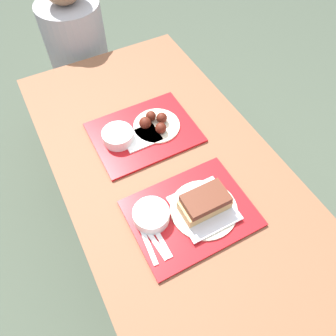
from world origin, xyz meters
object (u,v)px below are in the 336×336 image
(brisket_sandwich_plate, at_px, (204,205))
(bowl_coleslaw_far, at_px, (118,136))
(person_seated_across, at_px, (75,37))
(tray_near, at_px, (191,213))
(wings_plate_far, at_px, (155,123))
(bowl_coleslaw_near, at_px, (151,215))
(tray_far, at_px, (144,133))

(brisket_sandwich_plate, distance_m, bowl_coleslaw_far, 0.46)
(brisket_sandwich_plate, relative_size, person_seated_across, 0.35)
(tray_near, xyz_separation_m, wings_plate_far, (0.07, 0.42, 0.03))
(bowl_coleslaw_near, distance_m, wings_plate_far, 0.43)
(tray_far, bearing_deg, wings_plate_far, 3.91)
(tray_far, bearing_deg, bowl_coleslaw_near, -111.83)
(bowl_coleslaw_far, distance_m, person_seated_across, 0.81)
(tray_far, height_order, person_seated_across, person_seated_across)
(tray_far, bearing_deg, tray_near, -92.34)
(brisket_sandwich_plate, xyz_separation_m, bowl_coleslaw_far, (-0.14, 0.43, -0.01))
(brisket_sandwich_plate, bearing_deg, tray_near, 165.35)
(wings_plate_far, bearing_deg, bowl_coleslaw_far, 178.62)
(bowl_coleslaw_near, bearing_deg, tray_far, 68.17)
(bowl_coleslaw_far, bearing_deg, tray_far, -3.90)
(person_seated_across, bearing_deg, bowl_coleslaw_far, -95.55)
(tray_near, xyz_separation_m, brisket_sandwich_plate, (0.04, -0.01, 0.04))
(tray_far, relative_size, brisket_sandwich_plate, 1.79)
(tray_near, distance_m, tray_far, 0.42)
(wings_plate_far, bearing_deg, person_seated_across, 96.10)
(bowl_coleslaw_far, height_order, person_seated_across, person_seated_across)
(tray_far, height_order, brisket_sandwich_plate, brisket_sandwich_plate)
(brisket_sandwich_plate, bearing_deg, wings_plate_far, 86.58)
(brisket_sandwich_plate, xyz_separation_m, wings_plate_far, (0.03, 0.43, -0.01))
(tray_near, distance_m, bowl_coleslaw_near, 0.14)
(bowl_coleslaw_near, relative_size, person_seated_across, 0.19)
(bowl_coleslaw_near, relative_size, bowl_coleslaw_far, 1.00)
(bowl_coleslaw_near, height_order, wings_plate_far, wings_plate_far)
(tray_far, height_order, bowl_coleslaw_near, bowl_coleslaw_near)
(tray_far, height_order, wings_plate_far, wings_plate_far)
(tray_near, xyz_separation_m, person_seated_across, (-0.02, 1.23, -0.01))
(bowl_coleslaw_far, bearing_deg, bowl_coleslaw_near, -95.67)
(tray_near, height_order, wings_plate_far, wings_plate_far)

